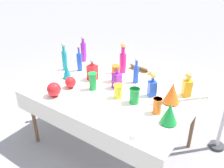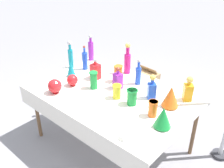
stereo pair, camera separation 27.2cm
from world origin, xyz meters
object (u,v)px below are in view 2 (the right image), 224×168
at_px(slender_vase_2, 118,73).
at_px(fluted_vase_0, 71,69).
at_px(cardboard_box_behind_left, 143,85).
at_px(square_decanter_0, 95,71).
at_px(fluted_vase_2, 171,96).
at_px(round_bowl_0, 72,80).
at_px(square_decanter_1, 188,90).
at_px(round_bowl_1, 55,86).
at_px(square_decanter_3, 118,80).
at_px(slender_vase_4, 132,97).
at_px(square_decanter_2, 152,89).
at_px(tall_bottle_1, 127,60).
at_px(tall_bottle_3, 138,74).
at_px(slender_vase_1, 94,80).
at_px(tall_bottle_0, 71,56).
at_px(tall_bottle_4, 91,50).
at_px(slender_vase_0, 153,108).
at_px(tall_bottle_2, 85,60).
at_px(slender_vase_3, 117,91).

height_order(slender_vase_2, fluted_vase_0, slender_vase_2).
bearing_deg(cardboard_box_behind_left, square_decanter_0, -88.08).
distance_m(fluted_vase_2, round_bowl_0, 1.13).
distance_m(square_decanter_1, round_bowl_1, 1.42).
bearing_deg(square_decanter_1, cardboard_box_behind_left, 142.83).
height_order(square_decanter_1, round_bowl_0, square_decanter_1).
height_order(square_decanter_0, cardboard_box_behind_left, square_decanter_0).
bearing_deg(square_decanter_3, slender_vase_4, -25.77).
relative_size(fluted_vase_0, round_bowl_0, 1.46).
xyz_separation_m(square_decanter_1, round_bowl_0, (-1.14, -0.59, -0.05)).
relative_size(square_decanter_3, fluted_vase_2, 1.15).
relative_size(square_decanter_1, square_decanter_2, 1.00).
distance_m(tall_bottle_1, square_decanter_2, 0.65).
height_order(tall_bottle_3, slender_vase_1, tall_bottle_3).
xyz_separation_m(slender_vase_1, fluted_vase_0, (-0.43, 0.03, -0.01)).
bearing_deg(tall_bottle_0, slender_vase_4, -8.41).
distance_m(slender_vase_1, fluted_vase_2, 0.87).
distance_m(tall_bottle_0, tall_bottle_4, 0.36).
height_order(tall_bottle_0, fluted_vase_0, tall_bottle_0).
bearing_deg(slender_vase_1, fluted_vase_0, 176.01).
bearing_deg(square_decanter_3, square_decanter_0, 179.45).
bearing_deg(square_decanter_2, tall_bottle_4, 166.23).
bearing_deg(cardboard_box_behind_left, slender_vase_0, -52.99).
bearing_deg(tall_bottle_1, square_decanter_0, -116.70).
distance_m(tall_bottle_3, slender_vase_0, 0.64).
distance_m(tall_bottle_4, round_bowl_1, 0.98).
relative_size(tall_bottle_0, square_decanter_2, 1.35).
relative_size(fluted_vase_0, round_bowl_1, 1.23).
distance_m(square_decanter_0, square_decanter_3, 0.36).
distance_m(square_decanter_2, round_bowl_0, 0.92).
bearing_deg(square_decanter_1, slender_vase_1, -152.73).
bearing_deg(slender_vase_1, cardboard_box_behind_left, 98.35).
distance_m(square_decanter_2, cardboard_box_behind_left, 1.48).
relative_size(slender_vase_1, fluted_vase_2, 0.88).
distance_m(tall_bottle_2, slender_vase_3, 0.82).
height_order(square_decanter_3, cardboard_box_behind_left, square_decanter_3).
relative_size(tall_bottle_4, square_decanter_0, 1.36).
bearing_deg(tall_bottle_1, tall_bottle_0, -150.81).
xyz_separation_m(square_decanter_3, slender_vase_2, (-0.10, 0.13, 0.00)).
bearing_deg(slender_vase_3, tall_bottle_3, 92.64).
xyz_separation_m(tall_bottle_3, round_bowl_1, (-0.56, -0.77, -0.04)).
bearing_deg(tall_bottle_0, slender_vase_0, -7.98).
bearing_deg(tall_bottle_3, square_decanter_2, -28.97).
distance_m(tall_bottle_0, tall_bottle_2, 0.20).
distance_m(square_decanter_0, slender_vase_4, 0.70).
bearing_deg(tall_bottle_3, square_decanter_3, -114.91).
relative_size(square_decanter_0, square_decanter_3, 1.03).
xyz_separation_m(square_decanter_3, fluted_vase_0, (-0.63, -0.15, -0.00)).
bearing_deg(round_bowl_0, fluted_vase_0, 143.10).
xyz_separation_m(square_decanter_0, cardboard_box_behind_left, (-0.04, 1.12, -0.67)).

